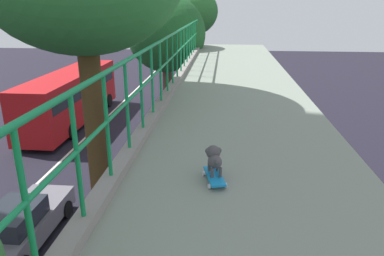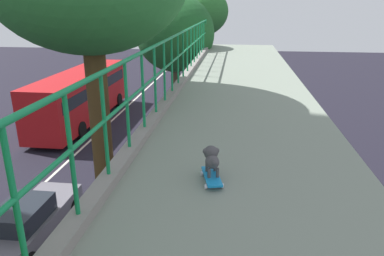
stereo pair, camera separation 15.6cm
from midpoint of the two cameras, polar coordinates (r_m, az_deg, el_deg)
name	(u,v)px [view 2 (the right image)]	position (r m, az deg, el deg)	size (l,w,h in m)	color
car_grey_fifth	(29,222)	(13.24, -24.04, -13.39)	(1.75, 4.53, 1.47)	slate
city_bus	(81,94)	(24.64, -16.90, 5.20)	(2.57, 11.06, 3.26)	#B51518
roadside_tree_far	(175,35)	(17.19, -2.41, 14.45)	(3.62, 3.62, 7.86)	brown
roadside_tree_farthest	(196,13)	(27.56, 0.84, 17.76)	(4.67, 4.67, 8.70)	brown
toy_skateboard	(212,177)	(4.21, 4.20, -7.69)	(0.30, 0.53, 0.08)	#1788CF
small_dog	(212,158)	(4.19, 4.19, -4.69)	(0.22, 0.36, 0.31)	#474549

